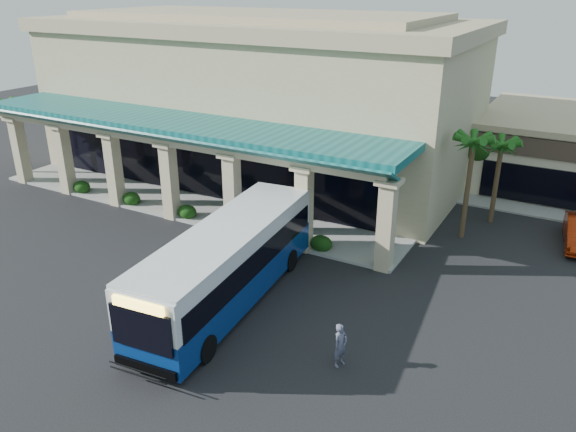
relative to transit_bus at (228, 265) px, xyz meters
The scene contains 9 objects.
ground 2.28m from the transit_bus, 135.69° to the left, with size 110.00×110.00×0.00m, color black.
main_building 19.64m from the transit_bus, 117.96° to the left, with size 30.80×14.80×11.35m, color #C1B48A, non-canonical shape.
arcade 11.98m from the transit_bus, 139.16° to the left, with size 30.00×6.20×5.70m, color #0D5051, non-canonical shape.
palm_0 14.22m from the transit_bus, 58.08° to the left, with size 2.40×2.40×6.60m, color #194F15, non-canonical shape.
palm_1 17.27m from the transit_bus, 60.53° to the left, with size 2.40×2.40×5.80m, color #194F15, non-canonical shape.
palm_2 24.73m from the transit_bus, 162.32° to the left, with size 2.40×2.40×6.20m, color #194F15, non-canonical shape.
broadleaf_tree 21.03m from the transit_bus, 72.06° to the left, with size 2.60×2.60×4.81m, color black, non-canonical shape.
transit_bus is the anchor object (origin of this frame).
pedestrian 6.54m from the transit_bus, 16.02° to the right, with size 0.64×0.42×1.75m, color #52536C.
Camera 1 is at (14.00, -18.79, 13.30)m, focal length 35.00 mm.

